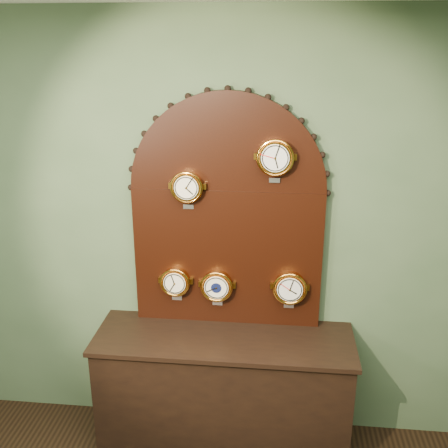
# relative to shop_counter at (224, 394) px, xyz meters

# --- Properties ---
(wall_back) EXTENTS (4.00, 0.00, 4.00)m
(wall_back) POSITION_rel_shop_counter_xyz_m (0.00, 0.27, 1.00)
(wall_back) COLOR #475E40
(wall_back) RESTS_ON ground
(shop_counter) EXTENTS (1.60, 0.50, 0.80)m
(shop_counter) POSITION_rel_shop_counter_xyz_m (0.00, 0.00, 0.00)
(shop_counter) COLOR black
(shop_counter) RESTS_ON ground_plane
(display_board) EXTENTS (1.26, 0.06, 1.53)m
(display_board) POSITION_rel_shop_counter_xyz_m (0.00, 0.22, 1.23)
(display_board) COLOR black
(display_board) RESTS_ON shop_counter
(roman_clock) EXTENTS (0.20, 0.08, 0.25)m
(roman_clock) POSITION_rel_shop_counter_xyz_m (-0.24, 0.15, 1.36)
(roman_clock) COLOR orange
(roman_clock) RESTS_ON display_board
(arabic_clock) EXTENTS (0.22, 0.08, 0.27)m
(arabic_clock) POSITION_rel_shop_counter_xyz_m (0.29, 0.15, 1.56)
(arabic_clock) COLOR orange
(arabic_clock) RESTS_ON display_board
(hygrometer) EXTENTS (0.20, 0.08, 0.25)m
(hygrometer) POSITION_rel_shop_counter_xyz_m (-0.33, 0.15, 0.73)
(hygrometer) COLOR orange
(hygrometer) RESTS_ON display_board
(barometer) EXTENTS (0.21, 0.08, 0.26)m
(barometer) POSITION_rel_shop_counter_xyz_m (-0.06, 0.15, 0.71)
(barometer) COLOR orange
(barometer) RESTS_ON display_board
(tide_clock) EXTENTS (0.22, 0.08, 0.27)m
(tide_clock) POSITION_rel_shop_counter_xyz_m (0.40, 0.15, 0.72)
(tide_clock) COLOR orange
(tide_clock) RESTS_ON display_board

